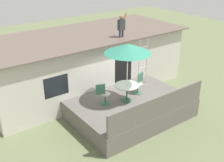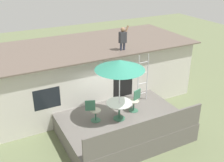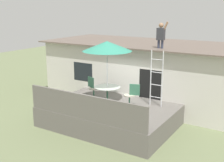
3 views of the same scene
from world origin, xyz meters
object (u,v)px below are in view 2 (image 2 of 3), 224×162
at_px(patio_umbrella, 120,65).
at_px(step_ladder, 143,78).
at_px(person_figure, 123,37).
at_px(patio_chair_left, 94,111).
at_px(patio_table, 119,106).
at_px(patio_chair_right, 135,101).

xyz_separation_m(patio_umbrella, step_ladder, (1.69, 0.90, -1.25)).
distance_m(person_figure, patio_chair_left, 3.65).
bearing_deg(person_figure, patio_chair_left, -142.63).
xyz_separation_m(patio_table, person_figure, (1.31, 2.09, 2.14)).
xyz_separation_m(person_figure, patio_chair_left, (-2.28, -1.74, -2.27)).
xyz_separation_m(step_ladder, person_figure, (-0.37, 1.18, 1.63)).
bearing_deg(person_figure, step_ladder, -72.63).
distance_m(patio_chair_left, patio_chair_right, 1.88).
bearing_deg(patio_umbrella, patio_table, -32.01).
distance_m(step_ladder, patio_chair_left, 2.78).
relative_size(step_ladder, patio_chair_left, 2.39).
bearing_deg(patio_chair_left, step_ladder, 31.86).
height_order(patio_table, patio_umbrella, patio_umbrella).
bearing_deg(person_figure, patio_table, -122.18).
height_order(step_ladder, patio_chair_left, step_ladder).
bearing_deg(patio_table, person_figure, 57.82).
xyz_separation_m(patio_umbrella, person_figure, (1.31, 2.09, 0.38)).
distance_m(patio_umbrella, patio_chair_right, 2.12).
height_order(step_ladder, person_figure, person_figure).
height_order(person_figure, patio_chair_left, person_figure).
distance_m(person_figure, patio_chair_right, 2.92).
distance_m(patio_table, patio_umbrella, 1.76).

